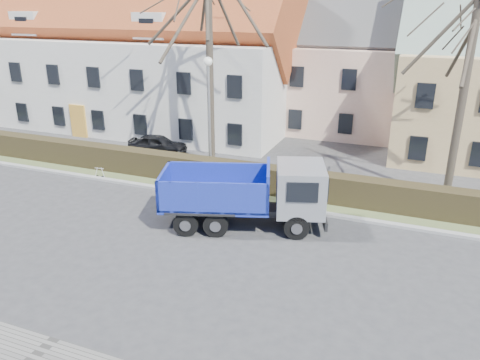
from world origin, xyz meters
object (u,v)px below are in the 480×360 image
at_px(dump_truck, 238,194).
at_px(streetlight, 209,119).
at_px(cart_frame, 96,172).
at_px(parked_car_a, 158,144).

height_order(dump_truck, streetlight, streetlight).
xyz_separation_m(dump_truck, cart_frame, (-8.87, 2.39, -1.04)).
height_order(dump_truck, parked_car_a, dump_truck).
xyz_separation_m(cart_frame, parked_car_a, (0.83, 4.80, 0.27)).
relative_size(streetlight, parked_car_a, 1.77).
bearing_deg(cart_frame, streetlight, 22.34).
xyz_separation_m(dump_truck, streetlight, (-3.37, 4.65, 1.75)).
height_order(streetlight, cart_frame, streetlight).
relative_size(dump_truck, cart_frame, 9.50).
bearing_deg(streetlight, cart_frame, -157.66).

